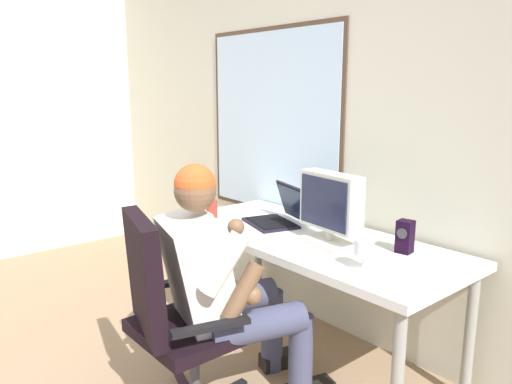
# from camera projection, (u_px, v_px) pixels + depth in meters

# --- Properties ---
(wall_rear) EXTENTS (5.91, 0.08, 2.76)m
(wall_rear) POSITION_uv_depth(u_px,v_px,m) (353.00, 114.00, 2.92)
(wall_rear) COLOR beige
(wall_rear) RESTS_ON ground
(desk) EXTENTS (1.72, 0.74, 0.73)m
(desk) POSITION_uv_depth(u_px,v_px,m) (309.00, 248.00, 2.75)
(desk) COLOR gray
(desk) RESTS_ON ground
(office_chair) EXTENTS (0.65, 0.63, 0.99)m
(office_chair) POSITION_uv_depth(u_px,v_px,m) (170.00, 307.00, 2.25)
(office_chair) COLOR black
(office_chair) RESTS_ON ground
(person_seated) EXTENTS (0.65, 0.88, 1.20)m
(person_seated) POSITION_uv_depth(u_px,v_px,m) (225.00, 282.00, 2.35)
(person_seated) COLOR #3E435F
(person_seated) RESTS_ON ground
(crt_monitor) EXTENTS (0.38, 0.26, 0.37)m
(crt_monitor) POSITION_uv_depth(u_px,v_px,m) (330.00, 205.00, 2.57)
(crt_monitor) COLOR beige
(crt_monitor) RESTS_ON desk
(laptop) EXTENTS (0.40, 0.39, 0.23)m
(laptop) POSITION_uv_depth(u_px,v_px,m) (281.00, 213.00, 2.98)
(laptop) COLOR black
(laptop) RESTS_ON desk
(wine_glass) EXTENTS (0.09, 0.09, 0.14)m
(wine_glass) POSITION_uv_depth(u_px,v_px,m) (364.00, 249.00, 2.22)
(wine_glass) COLOR silver
(wine_glass) RESTS_ON desk
(desk_speaker) EXTENTS (0.08, 0.09, 0.16)m
(desk_speaker) POSITION_uv_depth(u_px,v_px,m) (405.00, 237.00, 2.44)
(desk_speaker) COLOR black
(desk_speaker) RESTS_ON desk
(coffee_mug) EXTENTS (0.07, 0.07, 0.11)m
(coffee_mug) POSITION_uv_depth(u_px,v_px,m) (212.00, 209.00, 3.12)
(coffee_mug) COLOR maroon
(coffee_mug) RESTS_ON desk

